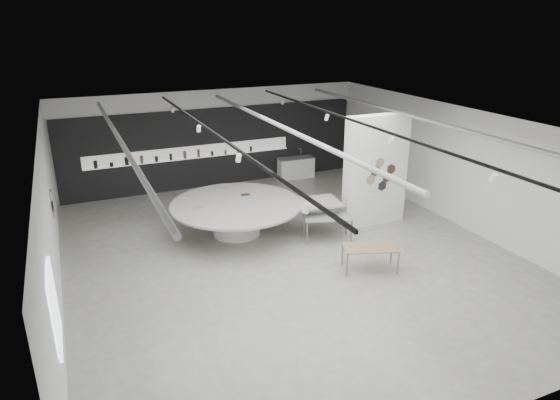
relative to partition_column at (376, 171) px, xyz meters
name	(u,v)px	position (x,y,z in m)	size (l,w,h in m)	color
room	(286,187)	(-3.59, -1.00, 0.27)	(12.02, 14.02, 3.82)	#9E9E95
back_wall_display	(214,148)	(-3.59, 5.94, -0.26)	(11.80, 0.27, 3.10)	black
partition_column	(376,171)	(0.00, 0.00, 0.00)	(2.20, 0.38, 3.60)	white
display_island	(239,214)	(-4.29, 0.96, -1.13)	(5.38, 4.52, 1.04)	white
sample_table_wood	(370,249)	(-1.88, -2.68, -1.18)	(1.58, 1.15, 0.67)	#8F6E4A
sample_table_stone	(328,219)	(-1.97, -0.50, -1.13)	(1.58, 1.12, 0.73)	gray
kitchen_counter	(296,168)	(-0.17, 5.51, -1.36)	(1.56, 0.66, 1.21)	white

